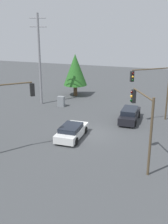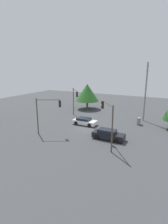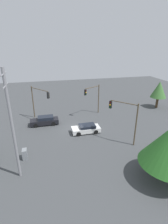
{
  "view_description": "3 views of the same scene",
  "coord_description": "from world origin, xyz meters",
  "views": [
    {
      "loc": [
        7.11,
        -23.97,
        10.69
      ],
      "look_at": [
        -0.38,
        -1.0,
        2.57
      ],
      "focal_mm": 45.0,
      "sensor_mm": 36.0,
      "label": 1
    },
    {
      "loc": [
        25.83,
        12.85,
        10.24
      ],
      "look_at": [
        -0.18,
        -0.75,
        2.78
      ],
      "focal_mm": 28.0,
      "sensor_mm": 36.0,
      "label": 2
    },
    {
      "loc": [
        -25.04,
        4.87,
        13.14
      ],
      "look_at": [
        -0.3,
        -1.26,
        2.98
      ],
      "focal_mm": 28.0,
      "sensor_mm": 36.0,
      "label": 3
    }
  ],
  "objects": [
    {
      "name": "traffic_signal_cross",
      "position": [
        5.22,
        -4.43,
        3.95
      ],
      "size": [
        2.09,
        3.43,
        5.75
      ],
      "rotation": [
        0.0,
        0.0,
        2.08
      ],
      "color": "brown",
      "rests_on": "ground_plane"
    },
    {
      "name": "utility_pole_tall",
      "position": [
        -9.13,
        7.88,
        5.95
      ],
      "size": [
        2.2,
        0.28,
        11.29
      ],
      "color": "gray",
      "rests_on": "ground_plane"
    },
    {
      "name": "ground_plane",
      "position": [
        0.0,
        0.0,
        0.0
      ],
      "size": [
        80.0,
        80.0,
        0.0
      ],
      "primitive_type": "plane",
      "color": "#424447"
    },
    {
      "name": "traffic_signal_main",
      "position": [
        -5.43,
        -5.67,
        4.15
      ],
      "size": [
        3.14,
        2.88,
        6.02
      ],
      "rotation": [
        0.0,
        0.0,
        0.73
      ],
      "color": "brown",
      "rests_on": "ground_plane"
    },
    {
      "name": "tree_corner",
      "position": [
        -6.3,
        13.1,
        3.73
      ],
      "size": [
        3.32,
        3.32,
        5.95
      ],
      "color": "#4C3823",
      "rests_on": "ground_plane"
    },
    {
      "name": "sedan_white",
      "position": [
        -1.51,
        -1.3,
        0.64
      ],
      "size": [
        2.02,
        4.4,
        1.29
      ],
      "color": "silver",
      "rests_on": "ground_plane"
    },
    {
      "name": "electrical_cabinet",
      "position": [
        -6.24,
        7.56,
        0.65
      ],
      "size": [
        0.86,
        0.54,
        1.3
      ],
      "primitive_type": "cube",
      "color": "gray",
      "rests_on": "ground_plane"
    },
    {
      "name": "traffic_signal_aux",
      "position": [
        5.13,
        5.5,
        4.16
      ],
      "size": [
        3.84,
        3.03,
        5.99
      ],
      "rotation": [
        0.0,
        0.0,
        3.79
      ],
      "color": "brown",
      "rests_on": "ground_plane"
    },
    {
      "name": "sedan_dark",
      "position": [
        2.91,
        4.87,
        0.73
      ],
      "size": [
        1.85,
        4.71,
        1.5
      ],
      "color": "black",
      "rests_on": "ground_plane"
    }
  ]
}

